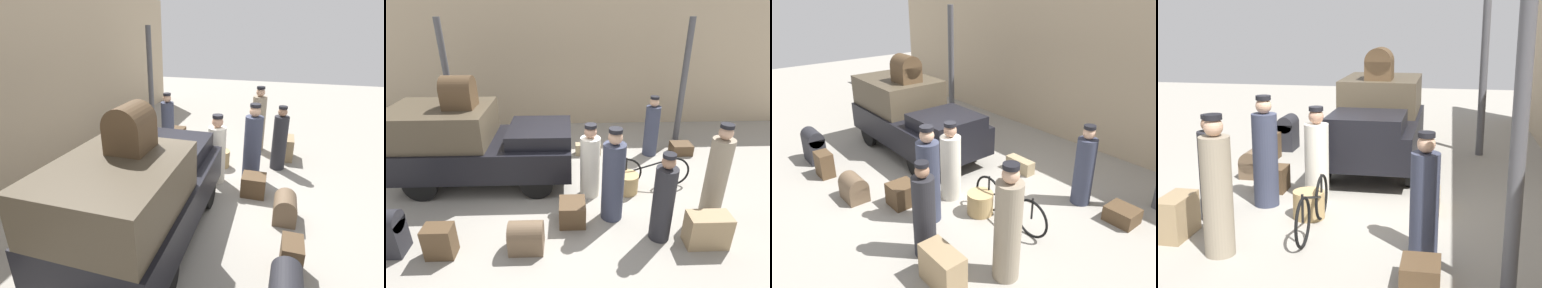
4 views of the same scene
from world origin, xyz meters
TOP-DOWN VIEW (x-y plane):
  - ground_plane at (0.00, 0.00)m, footprint 30.00×30.00m
  - station_building_facade at (0.00, 4.08)m, footprint 16.00×0.15m
  - canopy_pillar_right at (3.26, 2.52)m, footprint 0.17×0.17m
  - truck at (-2.05, 0.36)m, footprint 3.82×1.74m
  - bicycle at (1.78, -0.05)m, footprint 1.76×0.04m
  - wicker_basket at (1.24, -0.25)m, footprint 0.49×0.49m
  - porter_lifting_near_truck at (0.43, -0.32)m, footprint 0.40×0.40m
  - porter_standing_middle at (2.20, 1.55)m, footprint 0.38×0.38m
  - conductor_in_dark_uniform at (2.72, -1.05)m, footprint 0.39×0.39m
  - porter_with_bicycle at (1.54, -1.68)m, footprint 0.36×0.36m
  - porter_carrying_trunk at (0.79, -1.09)m, footprint 0.41×0.41m
  - trunk_umber_medium at (-0.72, -1.88)m, footprint 0.56×0.41m
  - suitcase_black_upright at (0.52, 1.60)m, footprint 0.68×0.25m
  - suitcase_small_leather at (3.07, 1.56)m, footprint 0.54×0.46m
  - trunk_wicker_pale at (2.28, -1.88)m, footprint 0.70×0.36m
  - suitcase_tan_flat at (-2.08, -1.97)m, footprint 0.45×0.30m
  - trunk_large_brown at (0.04, -1.23)m, footprint 0.48×0.50m
  - trunk_on_truck_roof at (-2.24, 0.36)m, footprint 0.62×0.55m

SIDE VIEW (x-z plane):
  - ground_plane at x=0.00m, z-range 0.00..0.00m
  - suitcase_small_leather at x=3.07m, z-range 0.00..0.29m
  - suitcase_black_upright at x=0.52m, z-range 0.00..0.30m
  - wicker_basket at x=1.24m, z-range 0.00..0.43m
  - trunk_large_brown at x=0.04m, z-range 0.00..0.44m
  - trunk_umber_medium at x=-0.72m, z-range -0.01..0.52m
  - suitcase_tan_flat at x=-2.08m, z-range 0.00..0.56m
  - trunk_wicker_pale at x=2.28m, z-range 0.00..0.59m
  - bicycle at x=1.78m, z-range -0.01..0.73m
  - porter_lifting_near_truck at x=0.43m, z-range -0.08..1.53m
  - porter_standing_middle at x=2.20m, z-range -0.07..1.55m
  - porter_with_bicycle at x=1.54m, z-range -0.07..1.56m
  - porter_carrying_trunk at x=0.79m, z-range -0.08..1.74m
  - conductor_in_dark_uniform at x=2.72m, z-range -0.08..1.78m
  - truck at x=-2.05m, z-range 0.06..1.83m
  - canopy_pillar_right at x=3.26m, z-range 0.00..3.45m
  - trunk_on_truck_roof at x=-2.24m, z-range 1.74..2.40m
  - station_building_facade at x=0.00m, z-range 0.00..4.50m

